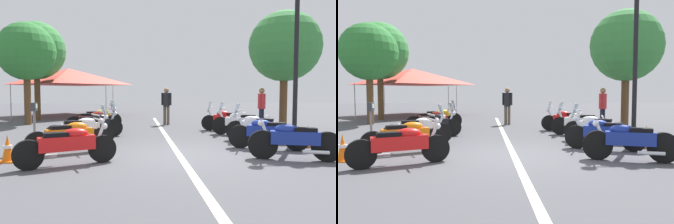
# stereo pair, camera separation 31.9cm
# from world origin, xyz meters

# --- Properties ---
(ground_plane) EXTENTS (80.00, 80.00, 0.00)m
(ground_plane) POSITION_xyz_m (0.00, 0.00, 0.00)
(ground_plane) COLOR #4C4C51
(lane_centre_stripe) EXTENTS (16.74, 0.16, 0.01)m
(lane_centre_stripe) POSITION_xyz_m (3.27, 0.00, 0.00)
(lane_centre_stripe) COLOR beige
(lane_centre_stripe) RESTS_ON ground_plane
(motorcycle_left_row_0) EXTENTS (1.02, 2.01, 0.98)m
(motorcycle_left_row_0) POSITION_xyz_m (-0.90, 2.49, 0.45)
(motorcycle_left_row_0) COLOR black
(motorcycle_left_row_0) RESTS_ON ground_plane
(motorcycle_left_row_1) EXTENTS (1.08, 2.02, 0.99)m
(motorcycle_left_row_1) POSITION_xyz_m (0.50, 2.72, 0.45)
(motorcycle_left_row_1) COLOR black
(motorcycle_left_row_1) RESTS_ON ground_plane
(motorcycle_left_row_2) EXTENTS (0.91, 1.99, 1.20)m
(motorcycle_left_row_2) POSITION_xyz_m (1.83, 2.68, 0.46)
(motorcycle_left_row_2) COLOR black
(motorcycle_left_row_2) RESTS_ON ground_plane
(motorcycle_left_row_3) EXTENTS (0.93, 1.92, 1.20)m
(motorcycle_left_row_3) POSITION_xyz_m (3.36, 2.48, 0.46)
(motorcycle_left_row_3) COLOR black
(motorcycle_left_row_3) RESTS_ON ground_plane
(motorcycle_left_row_4) EXTENTS (0.79, 2.10, 1.01)m
(motorcycle_left_row_4) POSITION_xyz_m (4.79, 2.71, 0.46)
(motorcycle_left_row_4) COLOR black
(motorcycle_left_row_4) RESTS_ON ground_plane
(motorcycle_left_row_5) EXTENTS (0.87, 1.98, 1.23)m
(motorcycle_left_row_5) POSITION_xyz_m (5.97, 2.68, 0.48)
(motorcycle_left_row_5) COLOR black
(motorcycle_left_row_5) RESTS_ON ground_plane
(motorcycle_right_row_0) EXTENTS (0.92, 2.01, 1.02)m
(motorcycle_right_row_0) POSITION_xyz_m (-0.84, -2.53, 0.47)
(motorcycle_right_row_0) COLOR black
(motorcycle_right_row_0) RESTS_ON ground_plane
(motorcycle_right_row_1) EXTENTS (1.03, 2.00, 1.00)m
(motorcycle_right_row_1) POSITION_xyz_m (0.56, -2.49, 0.46)
(motorcycle_right_row_1) COLOR black
(motorcycle_right_row_1) RESTS_ON ground_plane
(motorcycle_right_row_2) EXTENTS (1.14, 1.80, 1.22)m
(motorcycle_right_row_2) POSITION_xyz_m (1.85, -2.71, 0.47)
(motorcycle_right_row_2) COLOR black
(motorcycle_right_row_2) RESTS_ON ground_plane
(motorcycle_right_row_3) EXTENTS (1.18, 2.01, 1.22)m
(motorcycle_right_row_3) POSITION_xyz_m (3.37, -2.71, 0.47)
(motorcycle_right_row_3) COLOR black
(motorcycle_right_row_3) RESTS_ON ground_plane
(motorcycle_right_row_4) EXTENTS (0.98, 2.03, 1.21)m
(motorcycle_right_row_4) POSITION_xyz_m (4.78, -2.59, 0.47)
(motorcycle_right_row_4) COLOR black
(motorcycle_right_row_4) RESTS_ON ground_plane
(street_lamp_twin_globe) EXTENTS (0.32, 1.22, 5.36)m
(street_lamp_twin_globe) POSITION_xyz_m (1.85, -3.95, 3.61)
(street_lamp_twin_globe) COLOR black
(street_lamp_twin_globe) RESTS_ON ground_plane
(parking_meter) EXTENTS (0.19, 0.14, 1.29)m
(parking_meter) POSITION_xyz_m (0.83, 3.71, 0.90)
(parking_meter) COLOR slate
(parking_meter) RESTS_ON ground_plane
(traffic_cone_1) EXTENTS (0.36, 0.36, 0.61)m
(traffic_cone_1) POSITION_xyz_m (-0.38, 3.92, 0.29)
(traffic_cone_1) COLOR orange
(traffic_cone_1) RESTS_ON ground_plane
(traffic_cone_2) EXTENTS (0.36, 0.36, 0.61)m
(traffic_cone_2) POSITION_xyz_m (0.91, -3.86, 0.29)
(traffic_cone_2) COLOR orange
(traffic_cone_2) RESTS_ON ground_plane
(bystander_0) EXTENTS (0.32, 0.48, 1.79)m
(bystander_0) POSITION_xyz_m (7.53, -0.38, 1.06)
(bystander_0) COLOR brown
(bystander_0) RESTS_ON ground_plane
(bystander_1) EXTENTS (0.40, 0.40, 1.75)m
(bystander_1) POSITION_xyz_m (5.39, -4.29, 1.03)
(bystander_1) COLOR #1E2338
(bystander_1) RESTS_ON ground_plane
(roadside_tree_0) EXTENTS (3.01, 3.01, 5.05)m
(roadside_tree_0) POSITION_xyz_m (5.42, -5.28, 3.53)
(roadside_tree_0) COLOR brown
(roadside_tree_0) RESTS_ON ground_plane
(roadside_tree_1) EXTENTS (3.20, 3.20, 5.50)m
(roadside_tree_1) POSITION_xyz_m (10.67, 6.61, 3.88)
(roadside_tree_1) COLOR brown
(roadside_tree_1) RESTS_ON ground_plane
(roadside_tree_2) EXTENTS (2.77, 2.77, 4.93)m
(roadside_tree_2) POSITION_xyz_m (8.21, 6.33, 3.52)
(roadside_tree_2) COLOR brown
(roadside_tree_2) RESTS_ON ground_plane
(event_tent) EXTENTS (6.11, 6.11, 3.20)m
(event_tent) POSITION_xyz_m (14.29, 5.64, 2.65)
(event_tent) COLOR #E54C3F
(event_tent) RESTS_ON ground_plane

